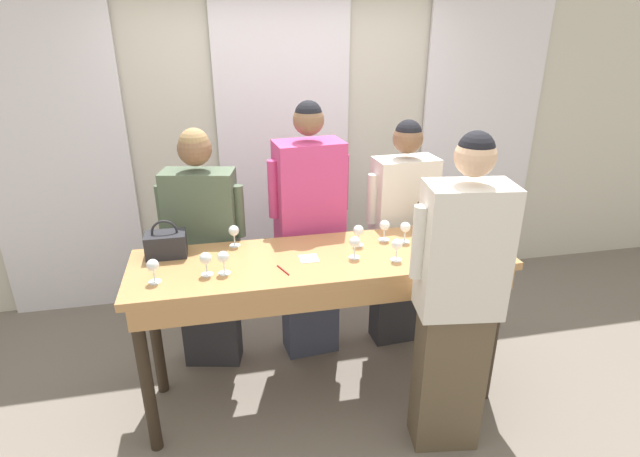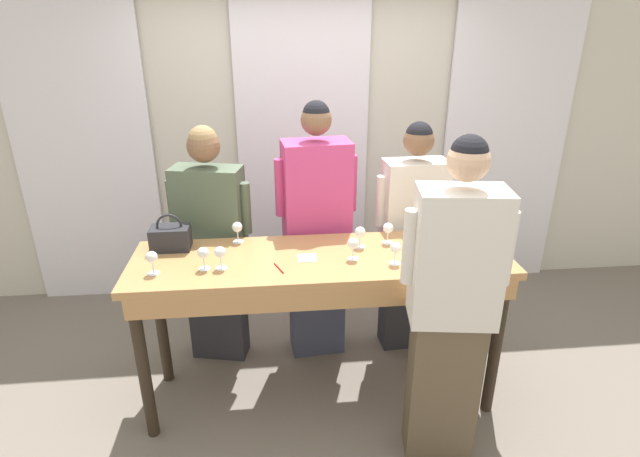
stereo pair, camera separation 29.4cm
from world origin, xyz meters
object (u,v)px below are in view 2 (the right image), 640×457
(guest_olive_jacket, at_px, (213,246))
(host_pouring, at_px, (451,310))
(wine_glass_center_mid, at_px, (203,254))
(wine_glass_back_mid, at_px, (396,249))
(wine_glass_back_right, at_px, (237,228))
(wine_glass_center_right, at_px, (388,229))
(guest_cream_sweater, at_px, (411,239))
(wine_glass_front_mid, at_px, (152,258))
(wine_glass_front_right, at_px, (360,233))
(wine_glass_center_left, at_px, (353,245))
(wine_glass_front_left, at_px, (220,253))
(wine_glass_back_left, at_px, (409,232))
(handbag, at_px, (171,237))
(wine_bottle, at_px, (428,219))
(guest_pink_top, at_px, (317,235))
(tasting_bar, at_px, (322,278))

(guest_olive_jacket, height_order, host_pouring, host_pouring)
(wine_glass_center_mid, relative_size, wine_glass_back_mid, 1.00)
(wine_glass_back_right, bearing_deg, wine_glass_center_right, -6.66)
(wine_glass_center_right, xyz_separation_m, wine_glass_back_mid, (-0.02, -0.29, 0.00))
(guest_cream_sweater, distance_m, host_pouring, 1.04)
(wine_glass_front_mid, relative_size, wine_glass_front_right, 1.00)
(wine_glass_center_left, distance_m, guest_cream_sweater, 0.80)
(wine_glass_center_mid, distance_m, wine_glass_back_mid, 1.07)
(wine_glass_front_left, distance_m, wine_glass_center_left, 0.75)
(host_pouring, bearing_deg, wine_glass_center_mid, 161.45)
(wine_glass_back_left, height_order, guest_cream_sweater, guest_cream_sweater)
(host_pouring, bearing_deg, wine_glass_front_mid, 165.48)
(wine_glass_back_right, xyz_separation_m, guest_olive_jacket, (-0.19, 0.26, -0.23))
(handbag, relative_size, guest_cream_sweater, 0.14)
(wine_bottle, distance_m, wine_glass_center_left, 0.60)
(wine_glass_front_mid, height_order, wine_glass_center_mid, same)
(wine_bottle, distance_m, wine_glass_back_right, 1.20)
(guest_olive_jacket, bearing_deg, wine_glass_front_right, -23.48)
(wine_glass_back_left, xyz_separation_m, wine_glass_back_right, (-1.04, 0.16, -0.00))
(handbag, relative_size, wine_glass_front_right, 1.74)
(guest_cream_sweater, bearing_deg, wine_glass_back_left, -109.32)
(wine_glass_center_right, xyz_separation_m, wine_glass_back_right, (-0.93, 0.11, 0.00))
(wine_glass_center_mid, xyz_separation_m, guest_pink_top, (0.69, 0.61, -0.18))
(wine_glass_front_left, xyz_separation_m, guest_cream_sweater, (1.27, 0.61, -0.24))
(tasting_bar, bearing_deg, wine_glass_center_right, 22.04)
(tasting_bar, relative_size, wine_bottle, 6.79)
(wine_bottle, distance_m, handbag, 1.60)
(wine_glass_front_left, xyz_separation_m, wine_glass_center_left, (0.75, 0.04, 0.00))
(handbag, height_order, wine_glass_front_mid, handbag)
(wine_glass_front_mid, xyz_separation_m, wine_glass_center_left, (1.12, 0.07, -0.00))
(wine_glass_front_left, height_order, wine_glass_center_mid, same)
(handbag, height_order, wine_glass_front_left, handbag)
(wine_glass_front_left, height_order, guest_cream_sweater, guest_cream_sweater)
(tasting_bar, distance_m, wine_glass_back_mid, 0.48)
(guest_olive_jacket, bearing_deg, wine_glass_back_mid, -30.66)
(guest_pink_top, height_order, guest_cream_sweater, guest_pink_top)
(guest_cream_sweater, bearing_deg, wine_glass_center_right, -125.83)
(wine_bottle, distance_m, wine_glass_center_right, 0.29)
(handbag, xyz_separation_m, guest_cream_sweater, (1.59, 0.31, -0.22))
(wine_bottle, relative_size, handbag, 1.42)
(wine_glass_front_left, height_order, wine_glass_center_left, same)
(wine_glass_center_mid, bearing_deg, wine_glass_front_right, 12.47)
(wine_glass_center_right, bearing_deg, wine_glass_back_mid, -94.58)
(wine_glass_front_left, distance_m, wine_glass_back_right, 0.36)
(tasting_bar, xyz_separation_m, wine_glass_center_right, (0.43, 0.17, 0.23))
(wine_glass_back_left, xyz_separation_m, guest_olive_jacket, (-1.24, 0.42, -0.23))
(guest_cream_sweater, bearing_deg, tasting_bar, -142.18)
(wine_glass_front_mid, height_order, wine_glass_back_right, same)
(wine_glass_front_mid, distance_m, wine_glass_back_right, 0.58)
(wine_glass_front_right, relative_size, wine_glass_center_left, 1.00)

